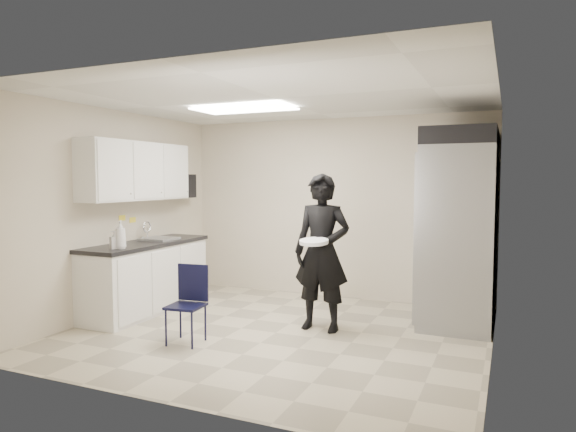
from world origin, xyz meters
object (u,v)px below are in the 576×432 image
at_px(commercial_fridge, 459,236).
at_px(man_tuxedo, 322,252).
at_px(folding_chair, 186,306).
at_px(lower_counter, 147,278).

bearing_deg(commercial_fridge, man_tuxedo, -146.12).
xyz_separation_m(folding_chair, man_tuxedo, (1.14, 1.04, 0.50)).
height_order(lower_counter, commercial_fridge, commercial_fridge).
height_order(lower_counter, man_tuxedo, man_tuxedo).
distance_m(commercial_fridge, man_tuxedo, 1.70).
height_order(commercial_fridge, folding_chair, commercial_fridge).
relative_size(commercial_fridge, folding_chair, 2.66).
xyz_separation_m(lower_counter, man_tuxedo, (2.37, 0.13, 0.46)).
height_order(folding_chair, man_tuxedo, man_tuxedo).
distance_m(commercial_fridge, folding_chair, 3.29).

